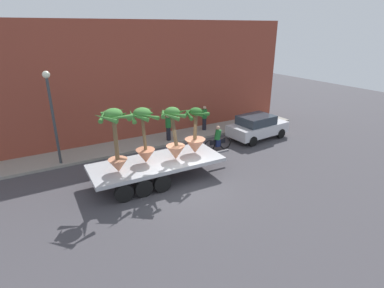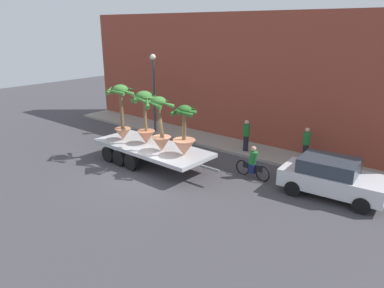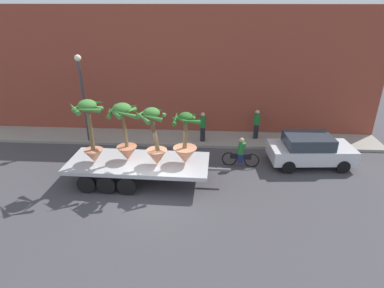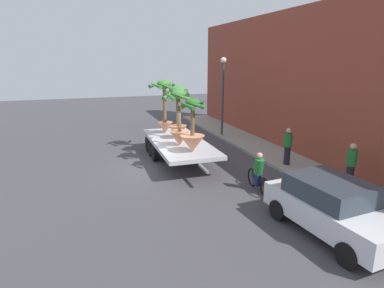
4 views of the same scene
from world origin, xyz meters
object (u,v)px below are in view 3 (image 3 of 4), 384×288
street_lamp (82,88)px  potted_palm_front (125,132)px  flatbed_trailer (133,165)px  parked_car (310,149)px  pedestrian_near_gate (257,124)px  pedestrian_far_left (203,126)px  potted_palm_extra (185,144)px  potted_palm_middle (90,130)px  potted_palm_rear (155,140)px  cyclist (241,154)px

street_lamp → potted_palm_front: bearing=-50.1°
flatbed_trailer → parked_car: 8.60m
potted_palm_front → parked_car: potted_palm_front is taller
pedestrian_near_gate → pedestrian_far_left: 3.14m
flatbed_trailer → potted_palm_extra: 2.61m
street_lamp → parked_car: bearing=-9.2°
potted_palm_middle → potted_palm_extra: potted_palm_middle is taller
potted_palm_rear → cyclist: size_ratio=1.40×
potted_palm_middle → cyclist: (6.60, 1.93, -1.83)m
potted_palm_front → pedestrian_far_left: bearing=52.6°
pedestrian_near_gate → street_lamp: bearing=-174.3°
potted_palm_rear → potted_palm_extra: bearing=10.2°
pedestrian_near_gate → street_lamp: (-9.62, -0.95, 2.19)m
flatbed_trailer → pedestrian_near_gate: 7.86m
potted_palm_front → potted_palm_extra: 2.68m
flatbed_trailer → pedestrian_near_gate: (6.06, 5.00, 0.27)m
street_lamp → potted_palm_middle: bearing=-65.9°
potted_palm_middle → parked_car: size_ratio=0.69×
potted_palm_front → pedestrian_near_gate: bearing=37.6°
cyclist → street_lamp: (-8.50, 2.31, 2.56)m
pedestrian_far_left → street_lamp: street_lamp is taller
pedestrian_far_left → potted_palm_rear: bearing=-112.3°
cyclist → street_lamp: 9.18m
potted_palm_middle → street_lamp: bearing=114.1°
potted_palm_front → potted_palm_extra: (2.64, -0.12, -0.46)m
street_lamp → potted_palm_extra: bearing=-34.4°
potted_palm_rear → cyclist: 4.57m
flatbed_trailer → street_lamp: bearing=131.3°
flatbed_trailer → pedestrian_far_left: bearing=55.8°
pedestrian_far_left → potted_palm_extra: bearing=-98.0°
potted_palm_middle → street_lamp: 4.70m
pedestrian_near_gate → flatbed_trailer: bearing=-140.5°
potted_palm_middle → parked_car: potted_palm_middle is taller
street_lamp → potted_palm_rear: bearing=-42.6°
flatbed_trailer → pedestrian_near_gate: bearing=39.5°
flatbed_trailer → pedestrian_far_left: (2.98, 4.38, 0.27)m
flatbed_trailer → street_lamp: (-3.56, 4.05, 2.45)m
potted_palm_front → street_lamp: street_lamp is taller
parked_car → pedestrian_near_gate: pedestrian_near_gate is taller
potted_palm_rear → parked_car: bearing=17.9°
potted_palm_middle → parked_car: (10.00, 2.30, -1.67)m
flatbed_trailer → potted_palm_extra: potted_palm_extra is taller
pedestrian_near_gate → pedestrian_far_left: size_ratio=1.00×
flatbed_trailer → potted_palm_extra: size_ratio=3.12×
parked_car → potted_palm_rear: bearing=-162.1°
parked_car → potted_palm_extra: bearing=-160.5°
potted_palm_rear → potted_palm_extra: 1.32m
cyclist → pedestrian_far_left: 3.32m
potted_palm_front → potted_palm_middle: bearing=-167.2°
potted_palm_middle → pedestrian_far_left: size_ratio=1.67×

